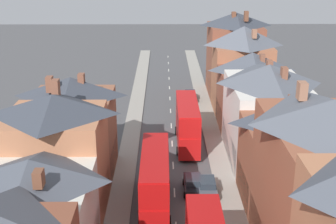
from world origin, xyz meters
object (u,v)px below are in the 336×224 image
Objects in this scene: car_near_silver at (190,96)px; car_parked_right_a at (207,186)px; car_near_blue at (193,184)px; double_decker_bus_far_approaching at (155,180)px; double_decker_bus_lead at (187,123)px.

car_near_silver is 29.15m from car_parked_right_a.
double_decker_bus_far_approaching is at bearing -140.28° from car_near_blue.
double_decker_bus_lead is at bearing 96.21° from car_parked_right_a.
car_parked_right_a is (1.31, -12.03, -1.98)m from double_decker_bus_lead.
car_near_blue is at bearing -89.95° from double_decker_bus_lead.
double_decker_bus_lead reaches higher than car_near_silver.
car_near_silver is at bearing 85.63° from double_decker_bus_lead.
double_decker_bus_far_approaching reaches higher than car_parked_right_a.
double_decker_bus_far_approaching is at bearing -98.83° from car_near_silver.
double_decker_bus_lead is 2.61× the size of car_near_silver.
car_near_silver is (1.31, 17.11, -2.01)m from double_decker_bus_lead.
double_decker_bus_far_approaching reaches higher than car_near_blue.
car_parked_right_a is (1.30, -0.53, 0.00)m from car_near_blue.
car_near_silver is 1.01× the size of car_parked_right_a.
car_near_blue is at bearing -92.60° from car_near_silver.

